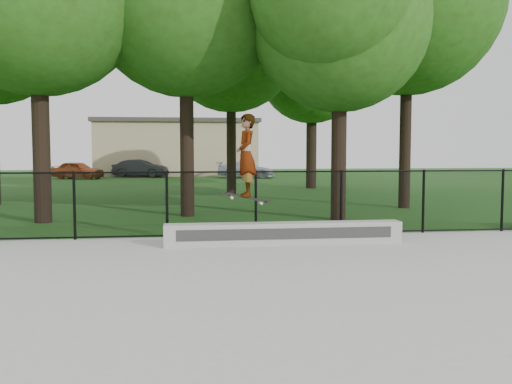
# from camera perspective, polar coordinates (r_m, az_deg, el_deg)

# --- Properties ---
(ground) EXTENTS (100.00, 100.00, 0.00)m
(ground) POSITION_cam_1_polar(r_m,az_deg,el_deg) (7.38, 6.06, -11.82)
(ground) COLOR #1C4F16
(ground) RESTS_ON ground
(concrete_slab) EXTENTS (14.00, 12.00, 0.06)m
(concrete_slab) POSITION_cam_1_polar(r_m,az_deg,el_deg) (7.37, 6.06, -11.60)
(concrete_slab) COLOR #A6A6A1
(concrete_slab) RESTS_ON ground
(grind_ledge) EXTENTS (4.97, 0.40, 0.46)m
(grind_ledge) POSITION_cam_1_polar(r_m,az_deg,el_deg) (11.91, 2.85, -4.16)
(grind_ledge) COLOR #A0A09B
(grind_ledge) RESTS_ON concrete_slab
(car_a) EXTENTS (3.76, 2.54, 1.20)m
(car_a) POSITION_cam_1_polar(r_m,az_deg,el_deg) (40.43, -17.40, 2.11)
(car_a) COLOR #96401B
(car_a) RESTS_ON ground
(car_b) EXTENTS (3.73, 2.27, 1.27)m
(car_b) POSITION_cam_1_polar(r_m,az_deg,el_deg) (41.67, -11.49, 2.33)
(car_b) COLOR black
(car_b) RESTS_ON ground
(car_c) EXTENTS (3.94, 2.41, 1.16)m
(car_c) POSITION_cam_1_polar(r_m,az_deg,el_deg) (39.76, -1.02, 2.24)
(car_c) COLOR #9AA2AF
(car_c) RESTS_ON ground
(skater_airborne) EXTENTS (0.83, 0.63, 1.85)m
(skater_airborne) POSITION_cam_1_polar(r_m,az_deg,el_deg) (11.58, -0.99, 3.54)
(skater_airborne) COLOR black
(skater_airborne) RESTS_ON ground
(chainlink_fence) EXTENTS (16.06, 0.06, 1.50)m
(chainlink_fence) POSITION_cam_1_polar(r_m,az_deg,el_deg) (12.96, -0.02, -1.14)
(chainlink_fence) COLOR black
(chainlink_fence) RESTS_ON concrete_slab
(tree_row) EXTENTS (20.66, 18.28, 10.22)m
(tree_row) POSITION_cam_1_polar(r_m,az_deg,el_deg) (21.15, -3.51, 16.38)
(tree_row) COLOR black
(tree_row) RESTS_ON ground
(distant_building) EXTENTS (12.40, 6.40, 4.30)m
(distant_building) POSITION_cam_1_polar(r_m,az_deg,el_deg) (44.89, -7.91, 4.47)
(distant_building) COLOR tan
(distant_building) RESTS_ON ground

